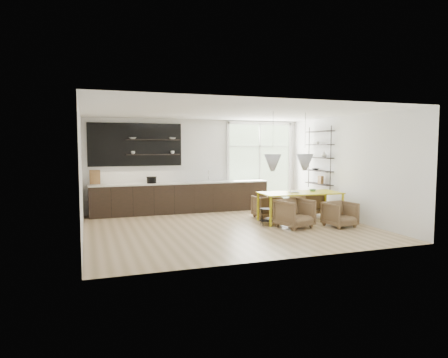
# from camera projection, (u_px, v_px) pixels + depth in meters

# --- Properties ---
(room) EXTENTS (7.02, 6.01, 2.91)m
(room) POSITION_uv_depth(u_px,v_px,m) (236.00, 167.00, 11.20)
(room) COLOR tan
(room) RESTS_ON ground
(kitchen_run) EXTENTS (5.54, 0.69, 2.75)m
(kitchen_run) POSITION_uv_depth(u_px,v_px,m) (179.00, 193.00, 12.35)
(kitchen_run) COLOR black
(kitchen_run) RESTS_ON ground
(right_shelving) EXTENTS (0.26, 1.22, 1.90)m
(right_shelving) POSITION_uv_depth(u_px,v_px,m) (320.00, 159.00, 12.16)
(right_shelving) COLOR black
(right_shelving) RESTS_ON ground
(dining_table) EXTENTS (2.24, 1.10, 0.80)m
(dining_table) POSITION_uv_depth(u_px,v_px,m) (300.00, 194.00, 10.86)
(dining_table) COLOR yellow
(dining_table) RESTS_ON ground
(armchair_back_left) EXTENTS (0.71, 0.73, 0.65)m
(armchair_back_left) POSITION_uv_depth(u_px,v_px,m) (267.00, 207.00, 11.41)
(armchair_back_left) COLOR brown
(armchair_back_left) RESTS_ON ground
(armchair_back_right) EXTENTS (0.89, 0.91, 0.73)m
(armchair_back_right) POSITION_uv_depth(u_px,v_px,m) (307.00, 203.00, 11.88)
(armchair_back_right) COLOR brown
(armchair_back_right) RESTS_ON ground
(armchair_front_left) EXTENTS (0.97, 0.98, 0.73)m
(armchair_front_left) POSITION_uv_depth(u_px,v_px,m) (295.00, 213.00, 10.07)
(armchair_front_left) COLOR brown
(armchair_front_left) RESTS_ON ground
(armchair_front_right) EXTENTS (0.78, 0.79, 0.64)m
(armchair_front_right) POSITION_uv_depth(u_px,v_px,m) (340.00, 214.00, 10.18)
(armchair_front_right) COLOR brown
(armchair_front_right) RESTS_ON ground
(wire_stool) EXTENTS (0.35, 0.35, 0.44)m
(wire_stool) POSITION_uv_depth(u_px,v_px,m) (266.00, 214.00, 10.37)
(wire_stool) COLOR black
(wire_stool) RESTS_ON ground
(table_book) EXTENTS (0.33, 0.38, 0.03)m
(table_book) POSITION_uv_depth(u_px,v_px,m) (289.00, 192.00, 10.84)
(table_book) COLOR white
(table_book) RESTS_ON dining_table
(table_bowl) EXTENTS (0.21, 0.21, 0.06)m
(table_bowl) POSITION_uv_depth(u_px,v_px,m) (313.00, 190.00, 11.11)
(table_bowl) COLOR #578B5E
(table_bowl) RESTS_ON dining_table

